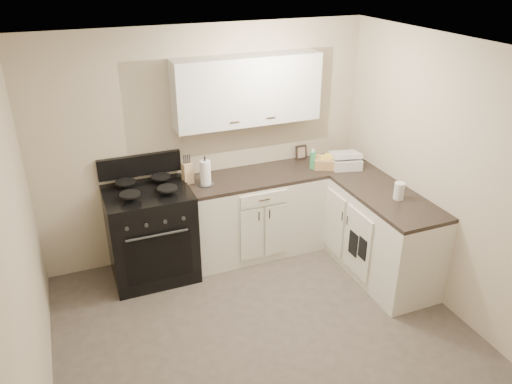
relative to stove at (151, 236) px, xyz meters
name	(u,v)px	position (x,y,z in m)	size (l,w,h in m)	color
floor	(271,345)	(0.72, -1.48, -0.46)	(3.60, 3.60, 0.00)	#473F38
ceiling	(276,56)	(0.72, -1.48, 2.04)	(3.60, 3.60, 0.00)	white
wall_back	(206,145)	(0.72, 0.32, 0.79)	(3.60, 3.60, 0.00)	beige
wall_right	(457,184)	(2.52, -1.48, 0.79)	(3.60, 3.60, 0.00)	beige
wall_left	(20,271)	(-1.08, -1.48, 0.79)	(3.60, 3.60, 0.00)	beige
base_cabinets_back	(253,216)	(1.15, 0.02, -0.01)	(1.55, 0.60, 0.90)	silver
base_cabinets_right	(367,225)	(2.22, -0.63, -0.01)	(0.60, 1.90, 0.90)	silver
countertop_back	(253,177)	(1.15, 0.02, 0.46)	(1.55, 0.60, 0.04)	black
countertop_right	(371,185)	(2.22, -0.63, 0.46)	(0.60, 1.90, 0.04)	black
upper_cabinets	(247,90)	(1.15, 0.18, 1.38)	(1.55, 0.30, 0.70)	silver
stove	(151,236)	(0.00, 0.00, 0.00)	(0.85, 0.73, 1.03)	black
knife_block	(188,173)	(0.45, 0.11, 0.59)	(0.10, 0.09, 0.22)	#D6B783
paper_towel	(205,173)	(0.61, -0.01, 0.61)	(0.11, 0.11, 0.27)	white
soap_bottle	(313,160)	(1.84, -0.02, 0.58)	(0.07, 0.07, 0.20)	#3B9B5E
picture_frame	(301,152)	(1.84, 0.26, 0.56)	(0.14, 0.02, 0.17)	black
wicker_basket	(329,162)	(2.03, -0.07, 0.54)	(0.33, 0.22, 0.11)	tan
countertop_grill	(345,162)	(2.20, -0.13, 0.54)	(0.31, 0.29, 0.11)	silver
glass_jar	(399,191)	(2.27, -1.02, 0.56)	(0.10, 0.10, 0.17)	silver
oven_mitt_near	(363,249)	(1.90, -1.04, 0.00)	(0.02, 0.13, 0.23)	black
oven_mitt_far	(354,244)	(1.90, -0.87, -0.04)	(0.02, 0.15, 0.26)	black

